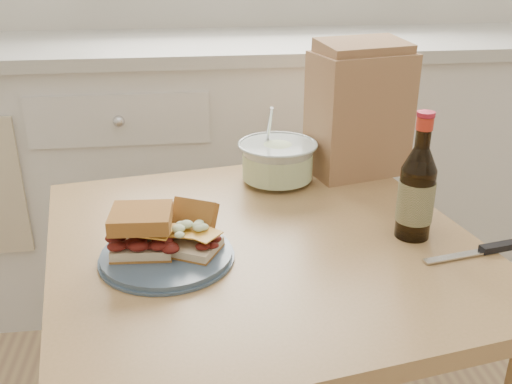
{
  "coord_description": "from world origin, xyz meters",
  "views": [
    {
      "loc": [
        -0.3,
        -0.32,
        1.24
      ],
      "look_at": [
        -0.16,
        0.74,
        0.77
      ],
      "focal_mm": 40.0,
      "sensor_mm": 36.0,
      "label": 1
    }
  ],
  "objects": [
    {
      "name": "beer_bottle",
      "position": [
        0.15,
        0.66,
        0.79
      ],
      "size": [
        0.07,
        0.07,
        0.26
      ],
      "rotation": [
        0.0,
        0.0,
        -0.21
      ],
      "color": "black",
      "rests_on": "dining_table"
    },
    {
      "name": "paper_bag",
      "position": [
        0.14,
        1.03,
        0.85
      ],
      "size": [
        0.26,
        0.21,
        0.31
      ],
      "primitive_type": "cube",
      "rotation": [
        0.0,
        0.0,
        0.25
      ],
      "color": "#AB7F53",
      "rests_on": "dining_table"
    },
    {
      "name": "coleslaw_bowl",
      "position": [
        -0.08,
        0.98,
        0.75
      ],
      "size": [
        0.2,
        0.2,
        0.19
      ],
      "color": "#B4C2BC",
      "rests_on": "dining_table"
    },
    {
      "name": "dining_table",
      "position": [
        -0.16,
        0.69,
        0.59
      ],
      "size": [
        0.96,
        0.96,
        0.69
      ],
      "rotation": [
        0.0,
        0.0,
        0.17
      ],
      "color": "tan",
      "rests_on": "ground"
    },
    {
      "name": "sandwich_right",
      "position": [
        -0.3,
        0.65,
        0.74
      ],
      "size": [
        0.12,
        0.16,
        0.08
      ],
      "rotation": [
        0.0,
        0.0,
        -0.49
      ],
      "color": "beige",
      "rests_on": "plate"
    },
    {
      "name": "knife",
      "position": [
        0.27,
        0.58,
        0.7
      ],
      "size": [
        0.21,
        0.06,
        0.01
      ],
      "rotation": [
        0.0,
        0.0,
        0.18
      ],
      "color": "silver",
      "rests_on": "dining_table"
    },
    {
      "name": "plate",
      "position": [
        -0.35,
        0.63,
        0.7
      ],
      "size": [
        0.25,
        0.25,
        0.02
      ],
      "primitive_type": "cylinder",
      "color": "#42566B",
      "rests_on": "dining_table"
    },
    {
      "name": "sandwich_left",
      "position": [
        -0.39,
        0.64,
        0.75
      ],
      "size": [
        0.12,
        0.11,
        0.08
      ],
      "rotation": [
        0.0,
        0.0,
        -0.07
      ],
      "color": "beige",
      "rests_on": "plate"
    },
    {
      "name": "cabinet_run",
      "position": [
        -0.0,
        1.7,
        0.47
      ],
      "size": [
        2.5,
        0.64,
        0.94
      ],
      "color": "silver",
      "rests_on": "ground"
    }
  ]
}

